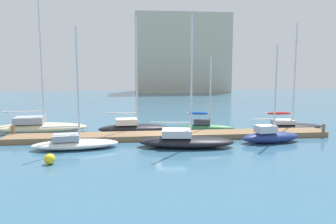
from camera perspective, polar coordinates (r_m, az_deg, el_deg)
name	(u,v)px	position (r m, az deg, el deg)	size (l,w,h in m)	color
ground_plane	(171,138)	(28.91, 0.44, -4.46)	(120.00, 120.00, 0.00)	#386684
dock_pier	(171,136)	(28.86, 0.44, -4.01)	(27.31, 2.39, 0.46)	#846647
dock_piling_near_end	(13,132)	(31.23, -24.77, -3.16)	(0.28, 0.28, 1.18)	#846647
dock_piling_far_end	(323,130)	(32.19, 24.85, -2.86)	(0.28, 0.28, 1.18)	#846647
sailboat_0	(39,126)	(33.35, -21.11, -2.24)	(8.69, 2.93, 13.01)	beige
sailboat_1	(74,143)	(26.07, -15.59, -5.02)	(6.50, 2.75, 8.99)	white
sailboat_2	(133,127)	(31.22, -5.95, -2.53)	(6.56, 2.28, 10.41)	black
sailboat_3	(185,140)	(25.68, 2.90, -4.76)	(7.55, 3.40, 9.85)	black
sailboat_4	(206,126)	(31.99, 6.51, -2.36)	(5.28, 2.44, 7.05)	#2D7047
sailboat_5	(270,136)	(28.37, 16.96, -3.85)	(5.17, 2.26, 7.79)	navy
sailboat_6	(288,125)	(34.88, 19.68, -2.01)	(6.72, 2.54, 10.17)	black
mooring_buoy_yellow	(50,159)	(22.54, -19.42, -7.52)	(0.69, 0.69, 0.69)	yellow
harbor_building_distant	(182,54)	(82.47, 2.33, 9.86)	(22.33, 9.53, 18.41)	#BCB299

